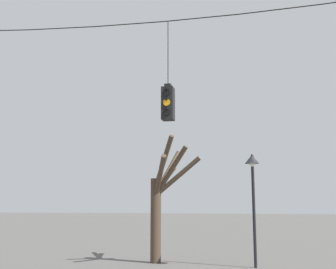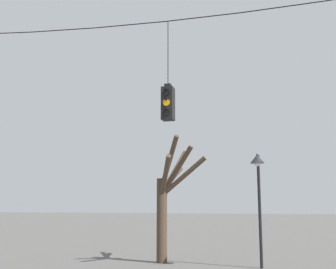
{
  "view_description": "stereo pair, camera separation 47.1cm",
  "coord_description": "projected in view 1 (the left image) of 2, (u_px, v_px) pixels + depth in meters",
  "views": [
    {
      "loc": [
        1.6,
        -11.69,
        2.44
      ],
      "look_at": [
        -1.01,
        -0.19,
        4.4
      ],
      "focal_mm": 45.0,
      "sensor_mm": 36.0,
      "label": 1
    },
    {
      "loc": [
        2.06,
        -11.58,
        2.44
      ],
      "look_at": [
        -1.01,
        -0.19,
        4.4
      ],
      "focal_mm": 45.0,
      "sensor_mm": 36.0,
      "label": 2
    }
  ],
  "objects": [
    {
      "name": "span_wire",
      "position": [
        202.0,
        14.0,
        12.32
      ],
      "size": [
        15.71,
        0.03,
        0.36
      ],
      "color": "black"
    },
    {
      "name": "traffic_light_near_right_pole",
      "position": [
        168.0,
        103.0,
        12.11
      ],
      "size": [
        0.34,
        0.58,
        3.01
      ],
      "color": "black"
    },
    {
      "name": "street_lamp",
      "position": [
        253.0,
        178.0,
        16.5
      ],
      "size": [
        0.55,
        0.94,
        4.39
      ],
      "color": "black",
      "rests_on": "ground_plane"
    },
    {
      "name": "bare_tree",
      "position": [
        161.0,
        198.0,
        18.05
      ],
      "size": [
        2.24,
        3.61,
        5.26
      ],
      "color": "#423326",
      "rests_on": "ground_plane"
    }
  ]
}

